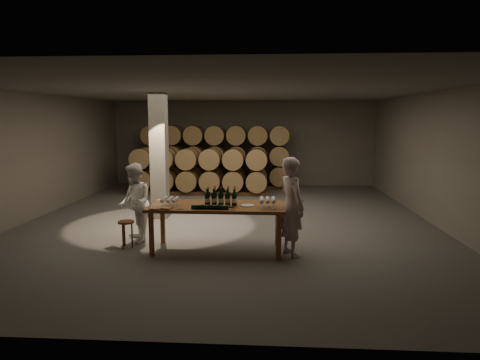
# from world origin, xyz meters

# --- Properties ---
(room) EXTENTS (12.00, 12.00, 12.00)m
(room) POSITION_xyz_m (-1.80, 0.20, 1.60)
(room) COLOR #575451
(room) RESTS_ON ground
(tasting_table) EXTENTS (2.60, 1.10, 0.90)m
(tasting_table) POSITION_xyz_m (0.00, -2.50, 0.80)
(tasting_table) COLOR brown
(tasting_table) RESTS_ON ground
(barrel_stack_back) EXTENTS (5.48, 0.95, 2.31)m
(barrel_stack_back) POSITION_xyz_m (-0.96, 5.20, 1.20)
(barrel_stack_back) COLOR brown
(barrel_stack_back) RESTS_ON ground
(barrel_stack_front) EXTENTS (4.70, 0.95, 1.57)m
(barrel_stack_front) POSITION_xyz_m (-1.35, 3.80, 0.83)
(barrel_stack_front) COLOR brown
(barrel_stack_front) RESTS_ON ground
(bottle_cluster) EXTENTS (0.61, 0.24, 0.36)m
(bottle_cluster) POSITION_xyz_m (0.08, -2.51, 1.03)
(bottle_cluster) COLOR black
(bottle_cluster) RESTS_ON tasting_table
(lying_bottles) EXTENTS (0.79, 0.09, 0.09)m
(lying_bottles) POSITION_xyz_m (-0.07, -2.90, 0.94)
(lying_bottles) COLOR black
(lying_bottles) RESTS_ON tasting_table
(glass_cluster_left) EXTENTS (0.30, 0.41, 0.16)m
(glass_cluster_left) POSITION_xyz_m (-0.90, -2.59, 1.01)
(glass_cluster_left) COLOR silver
(glass_cluster_left) RESTS_ON tasting_table
(glass_cluster_right) EXTENTS (0.31, 0.42, 0.18)m
(glass_cluster_right) POSITION_xyz_m (0.97, -2.63, 1.03)
(glass_cluster_right) COLOR silver
(glass_cluster_right) RESTS_ON tasting_table
(plate) EXTENTS (0.26, 0.26, 0.01)m
(plate) POSITION_xyz_m (0.59, -2.54, 0.91)
(plate) COLOR silver
(plate) RESTS_ON tasting_table
(notebook_near) EXTENTS (0.27, 0.23, 0.03)m
(notebook_near) POSITION_xyz_m (-0.91, -2.91, 0.92)
(notebook_near) COLOR olive
(notebook_near) RESTS_ON tasting_table
(notebook_corner) EXTENTS (0.23, 0.28, 0.02)m
(notebook_corner) POSITION_xyz_m (-1.08, -2.90, 0.91)
(notebook_corner) COLOR olive
(notebook_corner) RESTS_ON tasting_table
(pen) EXTENTS (0.14, 0.04, 0.01)m
(pen) POSITION_xyz_m (-0.63, -2.95, 0.91)
(pen) COLOR black
(pen) RESTS_ON tasting_table
(stool) EXTENTS (0.32, 0.32, 0.54)m
(stool) POSITION_xyz_m (-1.82, -2.44, 0.44)
(stool) COLOR brown
(stool) RESTS_ON ground
(person_man) EXTENTS (0.69, 0.80, 1.86)m
(person_man) POSITION_xyz_m (1.42, -2.68, 0.93)
(person_man) COLOR beige
(person_man) RESTS_ON ground
(person_woman) EXTENTS (0.92, 0.99, 1.65)m
(person_woman) POSITION_xyz_m (-1.77, -2.03, 0.82)
(person_woman) COLOR white
(person_woman) RESTS_ON ground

